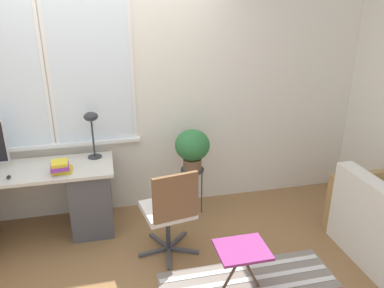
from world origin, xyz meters
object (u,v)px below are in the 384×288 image
desk_lamp (91,123)px  office_chair_swivel (170,210)px  mouse (9,177)px  potted_plant (192,147)px  plant_stand (192,175)px  folding_stool (242,252)px  book_stack (61,167)px

desk_lamp → office_chair_swivel: 1.19m
mouse → potted_plant: potted_plant is taller
desk_lamp → office_chair_swivel: size_ratio=0.54×
plant_stand → potted_plant: size_ratio=1.27×
office_chair_swivel → potted_plant: (0.36, 0.64, 0.33)m
mouse → desk_lamp: size_ratio=0.12×
desk_lamp → office_chair_swivel: bearing=-50.9°
mouse → office_chair_swivel: bearing=-18.4°
plant_stand → folding_stool: size_ratio=1.34×
book_stack → office_chair_swivel: bearing=-27.2°
desk_lamp → book_stack: size_ratio=2.45×
office_chair_swivel → desk_lamp: bearing=-60.7°
desk_lamp → potted_plant: bearing=-8.4°
book_stack → potted_plant: bearing=6.8°
mouse → office_chair_swivel: size_ratio=0.06×
book_stack → plant_stand: bearing=6.8°
mouse → folding_stool: (1.87, -1.05, -0.37)m
desk_lamp → potted_plant: 1.05m
desk_lamp → plant_stand: size_ratio=0.87×
plant_stand → folding_stool: plant_stand is taller
office_chair_swivel → plant_stand: office_chair_swivel is taller
desk_lamp → folding_stool: bearing=-50.9°
office_chair_swivel → potted_plant: 0.80m
plant_stand → folding_stool: (0.12, -1.22, -0.12)m
desk_lamp → folding_stool: 1.91m
mouse → potted_plant: size_ratio=0.13×
plant_stand → potted_plant: bearing=26.6°
plant_stand → mouse: bearing=-174.3°
mouse → folding_stool: size_ratio=0.14×
book_stack → office_chair_swivel: (0.94, -0.48, -0.31)m
plant_stand → potted_plant: (0.00, 0.00, 0.32)m
office_chair_swivel → folding_stool: office_chair_swivel is taller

